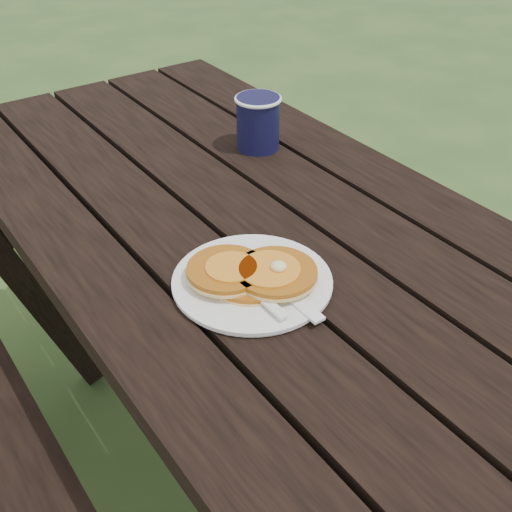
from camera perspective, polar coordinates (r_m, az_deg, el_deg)
ground at (r=1.64m, az=1.94°, el=-20.99°), size 60.00×60.00×0.00m
picnic_table at (r=1.35m, az=2.25°, el=-12.36°), size 1.36×1.80×0.75m
plate at (r=1.00m, az=-0.34°, el=-2.32°), size 0.24×0.24×0.01m
pancake_stack at (r=0.98m, az=-0.30°, el=-1.54°), size 0.18×0.17×0.04m
knife at (r=0.97m, az=2.37°, el=-2.94°), size 0.02×0.18×0.00m
fork at (r=0.95m, az=0.58°, el=-3.73°), size 0.03×0.16×0.01m
coffee_cup at (r=1.39m, az=0.18°, el=12.01°), size 0.10×0.10×0.11m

